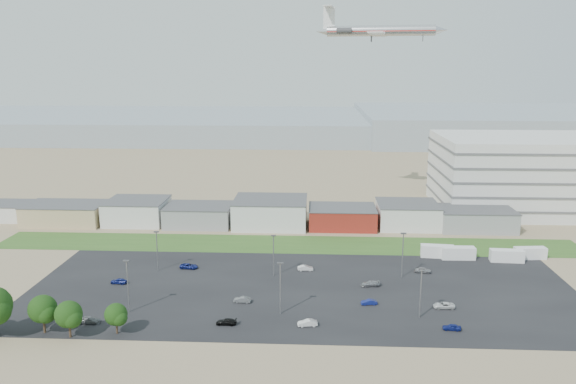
# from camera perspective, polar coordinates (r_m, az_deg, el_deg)

# --- Properties ---
(ground) EXTENTS (700.00, 700.00, 0.00)m
(ground) POSITION_cam_1_polar(r_m,az_deg,el_deg) (107.24, -1.62, -13.93)
(ground) COLOR #8E7F5A
(ground) RESTS_ON ground
(parking_lot) EXTENTS (120.00, 50.00, 0.01)m
(parking_lot) POSITION_cam_1_polar(r_m,az_deg,el_deg) (125.19, 1.42, -9.88)
(parking_lot) COLOR black
(parking_lot) RESTS_ON ground
(grass_strip) EXTENTS (160.00, 16.00, 0.02)m
(grass_strip) POSITION_cam_1_polar(r_m,az_deg,el_deg) (155.38, -0.13, -5.32)
(grass_strip) COLOR #335921
(grass_strip) RESTS_ON ground
(hills_backdrop) EXTENTS (700.00, 200.00, 9.00)m
(hills_backdrop) POSITION_cam_1_polar(r_m,az_deg,el_deg) (414.14, 7.35, 6.54)
(hills_backdrop) COLOR gray
(hills_backdrop) RESTS_ON ground
(building_row) EXTENTS (170.00, 20.00, 8.00)m
(building_row) POSITION_cam_1_polar(r_m,az_deg,el_deg) (174.06, -5.41, -2.03)
(building_row) COLOR silver
(building_row) RESTS_ON ground
(parking_garage) EXTENTS (80.00, 40.00, 25.00)m
(parking_garage) POSITION_cam_1_polar(r_m,az_deg,el_deg) (210.61, 25.81, 1.69)
(parking_garage) COLOR silver
(parking_garage) RESTS_ON ground
(box_trailer_a) EXTENTS (8.59, 3.45, 3.14)m
(box_trailer_a) POSITION_cam_1_polar(r_m,az_deg,el_deg) (149.81, 14.94, -5.83)
(box_trailer_a) COLOR silver
(box_trailer_a) RESTS_ON ground
(box_trailer_b) EXTENTS (8.46, 2.83, 3.15)m
(box_trailer_b) POSITION_cam_1_polar(r_m,az_deg,el_deg) (149.85, 16.89, -5.95)
(box_trailer_b) COLOR silver
(box_trailer_b) RESTS_ON ground
(box_trailer_c) EXTENTS (8.27, 2.99, 3.06)m
(box_trailer_c) POSITION_cam_1_polar(r_m,az_deg,el_deg) (151.88, 21.34, -6.05)
(box_trailer_c) COLOR silver
(box_trailer_c) RESTS_ON ground
(box_trailer_d) EXTENTS (8.10, 3.24, 2.96)m
(box_trailer_d) POSITION_cam_1_polar(r_m,az_deg,el_deg) (156.44, 23.38, -5.71)
(box_trailer_d) COLOR silver
(box_trailer_d) RESTS_ON ground
(tree_mid) EXTENTS (5.52, 5.52, 8.27)m
(tree_mid) POSITION_cam_1_polar(r_m,az_deg,el_deg) (113.99, -23.64, -11.09)
(tree_mid) COLOR black
(tree_mid) RESTS_ON ground
(tree_right) EXTENTS (5.24, 5.24, 7.86)m
(tree_right) POSITION_cam_1_polar(r_m,az_deg,el_deg) (110.57, -21.38, -11.75)
(tree_right) COLOR black
(tree_right) RESTS_ON ground
(tree_near) EXTENTS (4.42, 4.42, 6.64)m
(tree_near) POSITION_cam_1_polar(r_m,az_deg,el_deg) (109.46, -17.07, -12.02)
(tree_near) COLOR black
(tree_near) RESTS_ON ground
(lightpole_front_l) EXTENTS (1.27, 0.53, 10.81)m
(lightpole_front_l) POSITION_cam_1_polar(r_m,az_deg,el_deg) (117.03, -15.94, -9.19)
(lightpole_front_l) COLOR slate
(lightpole_front_l) RESTS_ON ground
(lightpole_front_m) EXTENTS (1.25, 0.52, 10.66)m
(lightpole_front_m) POSITION_cam_1_polar(r_m,az_deg,el_deg) (111.86, -0.79, -9.76)
(lightpole_front_m) COLOR slate
(lightpole_front_m) RESTS_ON ground
(lightpole_front_r) EXTENTS (1.20, 0.50, 10.22)m
(lightpole_front_r) POSITION_cam_1_polar(r_m,az_deg,el_deg) (113.21, 13.32, -9.96)
(lightpole_front_r) COLOR slate
(lightpole_front_r) RESTS_ON ground
(lightpole_back_l) EXTENTS (1.15, 0.48, 9.76)m
(lightpole_back_l) POSITION_cam_1_polar(r_m,az_deg,el_deg) (138.17, -13.14, -5.86)
(lightpole_back_l) COLOR slate
(lightpole_back_l) RESTS_ON ground
(lightpole_back_m) EXTENTS (1.16, 0.48, 9.87)m
(lightpole_back_m) POSITION_cam_1_polar(r_m,az_deg,el_deg) (131.41, -1.48, -6.47)
(lightpole_back_m) COLOR slate
(lightpole_back_m) RESTS_ON ground
(lightpole_back_r) EXTENTS (1.26, 0.52, 10.70)m
(lightpole_back_r) POSITION_cam_1_polar(r_m,az_deg,el_deg) (132.95, 11.56, -6.31)
(lightpole_back_r) COLOR slate
(lightpole_back_r) RESTS_ON ground
(airliner) EXTENTS (47.17, 35.75, 12.74)m
(airliner) POSITION_cam_1_polar(r_m,az_deg,el_deg) (194.74, 9.39, 15.86)
(airliner) COLOR silver
(parked_car_0) EXTENTS (4.29, 2.01, 1.19)m
(parked_car_0) POSITION_cam_1_polar(r_m,az_deg,el_deg) (120.30, 15.56, -11.04)
(parked_car_0) COLOR silver
(parked_car_0) RESTS_ON ground
(parked_car_1) EXTENTS (3.44, 1.57, 1.09)m
(parked_car_1) POSITION_cam_1_polar(r_m,az_deg,el_deg) (118.82, 8.22, -11.01)
(parked_car_1) COLOR navy
(parked_car_1) RESTS_ON ground
(parked_car_2) EXTENTS (3.47, 1.69, 1.14)m
(parked_car_2) POSITION_cam_1_polar(r_m,az_deg,el_deg) (111.57, 16.30, -13.04)
(parked_car_2) COLOR navy
(parked_car_2) RESTS_ON ground
(parked_car_3) EXTENTS (3.96, 1.68, 1.14)m
(parked_car_3) POSITION_cam_1_polar(r_m,az_deg,el_deg) (109.95, -6.28, -12.97)
(parked_car_3) COLOR black
(parked_car_3) RESTS_ON ground
(parked_car_4) EXTENTS (3.69, 1.53, 1.19)m
(parked_car_4) POSITION_cam_1_polar(r_m,az_deg,el_deg) (119.06, -4.67, -10.84)
(parked_car_4) COLOR #595B5E
(parked_car_4) RESTS_ON ground
(parked_car_5) EXTENTS (3.83, 1.86, 1.26)m
(parked_car_5) POSITION_cam_1_polar(r_m,az_deg,el_deg) (133.70, -16.81, -8.65)
(parked_car_5) COLOR navy
(parked_car_5) RESTS_ON ground
(parked_car_8) EXTENTS (3.98, 1.99, 1.30)m
(parked_car_8) POSITION_cam_1_polar(r_m,az_deg,el_deg) (138.33, 13.54, -7.72)
(parked_car_8) COLOR #A5A5AA
(parked_car_8) RESTS_ON ground
(parked_car_9) EXTENTS (4.52, 2.44, 1.21)m
(parked_car_9) POSITION_cam_1_polar(r_m,az_deg,el_deg) (139.32, -10.04, -7.42)
(parked_car_9) COLOR navy
(parked_car_9) RESTS_ON ground
(parked_car_10) EXTENTS (4.35, 1.86, 1.25)m
(parked_car_10) POSITION_cam_1_polar(r_m,az_deg,el_deg) (116.31, -19.54, -12.15)
(parked_car_10) COLOR #595B5E
(parked_car_10) RESTS_ON ground
(parked_car_11) EXTENTS (3.79, 1.52, 1.23)m
(parked_car_11) POSITION_cam_1_polar(r_m,az_deg,el_deg) (136.05, 1.78, -7.72)
(parked_car_11) COLOR silver
(parked_car_11) RESTS_ON ground
(parked_car_12) EXTENTS (4.32, 2.16, 1.20)m
(parked_car_12) POSITION_cam_1_polar(r_m,az_deg,el_deg) (128.06, 8.36, -9.20)
(parked_car_12) COLOR #A5A5AA
(parked_car_12) RESTS_ON ground
(parked_car_13) EXTENTS (3.88, 1.80, 1.23)m
(parked_car_13) POSITION_cam_1_polar(r_m,az_deg,el_deg) (108.86, 1.99, -13.15)
(parked_car_13) COLOR silver
(parked_car_13) RESTS_ON ground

